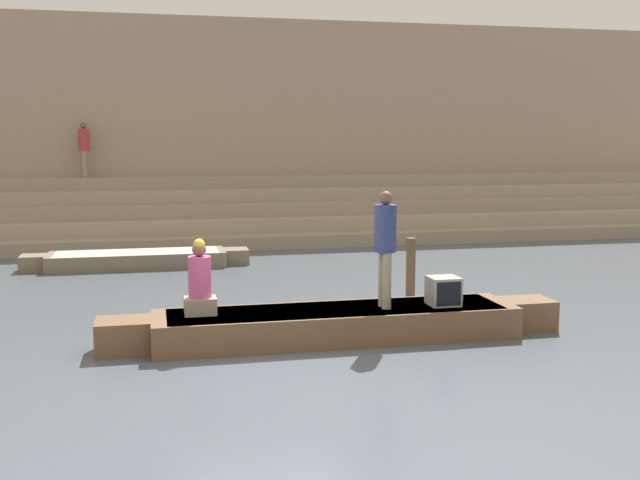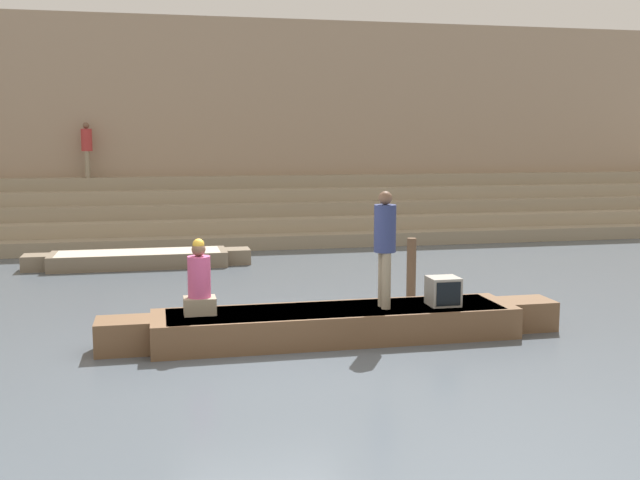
% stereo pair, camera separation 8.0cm
% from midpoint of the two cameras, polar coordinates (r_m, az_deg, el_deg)
% --- Properties ---
extents(ground_plane, '(120.00, 120.00, 0.00)m').
position_cam_midpoint_polar(ground_plane, '(11.01, -4.20, -8.37)').
color(ground_plane, '#4C5660').
extents(ghat_steps, '(36.00, 3.78, 1.87)m').
position_cam_midpoint_polar(ghat_steps, '(22.66, -8.48, 1.69)').
color(ghat_steps, gray).
rests_on(ghat_steps, ground).
extents(back_wall, '(34.20, 1.28, 6.78)m').
position_cam_midpoint_polar(back_wall, '(24.51, -8.92, 8.41)').
color(back_wall, tan).
rests_on(back_wall, ground).
extents(rowboat_main, '(7.11, 1.34, 0.48)m').
position_cam_midpoint_polar(rowboat_main, '(11.50, 1.47, -6.34)').
color(rowboat_main, brown).
rests_on(rowboat_main, ground).
extents(person_standing, '(0.34, 0.34, 1.79)m').
position_cam_midpoint_polar(person_standing, '(11.40, 5.16, -0.05)').
color(person_standing, gray).
rests_on(person_standing, rowboat_main).
extents(person_rowing, '(0.47, 0.37, 1.13)m').
position_cam_midpoint_polar(person_rowing, '(11.16, -8.98, -3.30)').
color(person_rowing, gray).
rests_on(person_rowing, rowboat_main).
extents(tv_set, '(0.47, 0.44, 0.44)m').
position_cam_midpoint_polar(tv_set, '(11.81, 9.57, -3.87)').
color(tv_set, '#9E998E').
rests_on(tv_set, rowboat_main).
extents(moored_boat_shore, '(5.29, 1.21, 0.36)m').
position_cam_midpoint_polar(moored_boat_shore, '(18.39, -13.48, -1.39)').
color(moored_boat_shore, '#756651').
rests_on(moored_boat_shore, ground).
extents(mooring_post, '(0.18, 0.18, 1.19)m').
position_cam_midpoint_polar(mooring_post, '(14.22, 7.13, -2.24)').
color(mooring_post, brown).
rests_on(mooring_post, ground).
extents(person_on_steps, '(0.32, 0.32, 1.65)m').
position_cam_midpoint_polar(person_on_steps, '(23.58, -17.25, 6.87)').
color(person_on_steps, gray).
rests_on(person_on_steps, ghat_steps).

